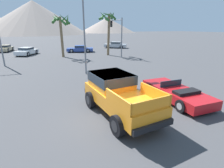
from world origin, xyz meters
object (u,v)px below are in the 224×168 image
object	(u,v)px
parked_car_blue	(80,49)
palm_tree_short	(61,25)
parked_car_tan	(5,48)
parked_car_silver	(116,45)
palm_tree_tall	(108,22)
parked_car_white	(27,51)
traffic_light_crosswalk	(117,30)
orange_pickup_truck	(117,92)
street_lamp_post	(84,16)
red_convertible_car	(176,93)

from	to	relation	value
parked_car_blue	palm_tree_short	xyz separation A→B (m)	(-3.56, -4.34, 3.88)
parked_car_blue	parked_car_tan	bearing A→B (deg)	80.86
parked_car_blue	parked_car_silver	distance (m)	9.01
parked_car_silver	palm_tree_tall	distance (m)	11.02
parked_car_white	parked_car_silver	xyz separation A→B (m)	(16.83, 3.44, 0.04)
parked_car_white	traffic_light_crosswalk	distance (m)	14.35
orange_pickup_truck	street_lamp_post	world-z (taller)	street_lamp_post
orange_pickup_truck	palm_tree_short	size ratio (longest dim) A/B	0.85
orange_pickup_truck	red_convertible_car	world-z (taller)	orange_pickup_truck
red_convertible_car	parked_car_silver	size ratio (longest dim) A/B	0.98
red_convertible_car	parked_car_blue	world-z (taller)	parked_car_blue
parked_car_blue	palm_tree_tall	bearing A→B (deg)	-132.68
parked_car_white	palm_tree_short	size ratio (longest dim) A/B	0.75
palm_tree_short	orange_pickup_truck	bearing A→B (deg)	-90.99
parked_car_silver	palm_tree_short	world-z (taller)	palm_tree_short
parked_car_silver	palm_tree_tall	xyz separation A→B (m)	(-5.31, -8.71, 4.17)
parked_car_white	parked_car_tan	distance (m)	7.15
red_convertible_car	parked_car_white	size ratio (longest dim) A/B	1.04
parked_car_blue	parked_car_tan	xyz separation A→B (m)	(-12.11, 6.09, 0.01)
parked_car_blue	traffic_light_crosswalk	world-z (taller)	traffic_light_crosswalk
parked_car_white	palm_tree_short	bearing A→B (deg)	-12.07
parked_car_tan	traffic_light_crosswalk	distance (m)	20.65
parked_car_white	red_convertible_car	bearing A→B (deg)	-41.05
parked_car_tan	palm_tree_short	bearing A→B (deg)	-39.41
parked_car_tan	palm_tree_short	size ratio (longest dim) A/B	0.72
palm_tree_tall	parked_car_silver	bearing A→B (deg)	58.65
red_convertible_car	parked_car_silver	world-z (taller)	parked_car_silver
red_convertible_car	parked_car_tan	world-z (taller)	parked_car_tan
orange_pickup_truck	palm_tree_short	world-z (taller)	palm_tree_short
parked_car_tan	traffic_light_crosswalk	world-z (taller)	traffic_light_crosswalk
traffic_light_crosswalk	parked_car_white	bearing A→B (deg)	62.71
parked_car_tan	street_lamp_post	bearing A→B (deg)	-56.12
red_convertible_car	parked_car_tan	xyz separation A→B (m)	(-12.07, 29.34, 0.15)
parked_car_tan	traffic_light_crosswalk	bearing A→B (deg)	-26.77
parked_car_tan	palm_tree_tall	distance (m)	19.45
red_convertible_car	palm_tree_short	world-z (taller)	palm_tree_short
parked_car_tan	parked_car_silver	distance (m)	20.65
street_lamp_post	palm_tree_short	bearing A→B (deg)	91.72
parked_car_tan	parked_car_silver	xyz separation A→B (m)	(20.47, -2.71, 0.05)
red_convertible_car	street_lamp_post	world-z (taller)	street_lamp_post
traffic_light_crosswalk	street_lamp_post	distance (m)	11.38
parked_car_blue	traffic_light_crosswalk	distance (m)	8.25
street_lamp_post	palm_tree_short	xyz separation A→B (m)	(-0.33, 10.87, -0.54)
parked_car_blue	street_lamp_post	bearing A→B (deg)	-174.44
red_convertible_car	parked_car_tan	bearing A→B (deg)	114.98
orange_pickup_truck	parked_car_silver	size ratio (longest dim) A/B	1.08
traffic_light_crosswalk	palm_tree_short	xyz separation A→B (m)	(-7.52, 2.14, 0.67)
parked_car_blue	palm_tree_short	bearing A→B (deg)	158.21
parked_car_blue	red_convertible_car	bearing A→B (deg)	-162.55
palm_tree_short	parked_car_tan	bearing A→B (deg)	129.33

